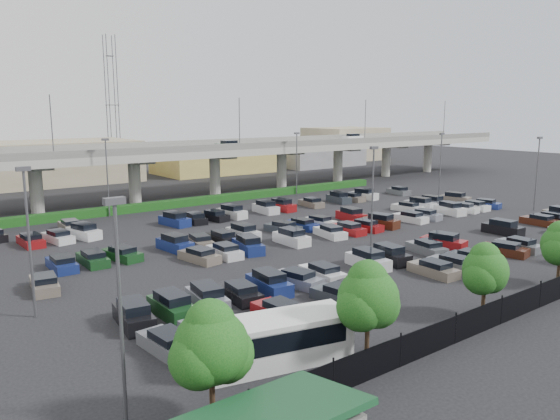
# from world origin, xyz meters

# --- Properties ---
(ground) EXTENTS (280.00, 280.00, 0.00)m
(ground) POSITION_xyz_m (0.00, 0.00, 0.00)
(ground) COLOR black
(overpass) EXTENTS (150.00, 13.00, 15.80)m
(overpass) POSITION_xyz_m (-0.22, 32.01, 6.97)
(overpass) COLOR #9A9A92
(overpass) RESTS_ON ground
(hedge) EXTENTS (66.00, 1.60, 1.10)m
(hedge) POSITION_xyz_m (0.00, 25.00, 0.55)
(hedge) COLOR #123C11
(hedge) RESTS_ON ground
(tree_row) EXTENTS (65.07, 3.66, 5.94)m
(tree_row) POSITION_xyz_m (0.70, -26.53, 3.52)
(tree_row) COLOR #332316
(tree_row) RESTS_ON ground
(shuttle_bus) EXTENTS (8.74, 4.64, 2.67)m
(shuttle_bus) POSITION_xyz_m (-23.99, -23.52, 1.46)
(shuttle_bus) COLOR silver
(shuttle_bus) RESTS_ON ground
(parked_cars) EXTENTS (63.11, 41.64, 1.67)m
(parked_cars) POSITION_xyz_m (-0.49, -2.99, 0.62)
(parked_cars) COLOR #5B5E63
(parked_cars) RESTS_ON ground
(light_poles) EXTENTS (66.90, 48.38, 10.30)m
(light_poles) POSITION_xyz_m (-4.13, 2.00, 6.24)
(light_poles) COLOR #505055
(light_poles) RESTS_ON ground
(distant_buildings) EXTENTS (138.00, 24.00, 9.00)m
(distant_buildings) POSITION_xyz_m (12.38, 61.81, 3.74)
(distant_buildings) COLOR slate
(distant_buildings) RESTS_ON ground
(comm_tower) EXTENTS (2.40, 2.40, 30.00)m
(comm_tower) POSITION_xyz_m (4.00, 74.00, 15.61)
(comm_tower) COLOR #505055
(comm_tower) RESTS_ON ground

